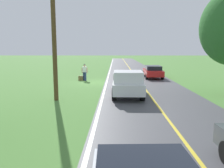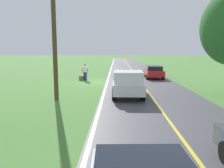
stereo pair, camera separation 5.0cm
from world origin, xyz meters
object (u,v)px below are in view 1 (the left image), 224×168
at_px(utility_pole_roadside, 54,37).
at_px(hitchhiker_walking, 85,71).
at_px(suitcase_carried, 81,78).
at_px(pickup_truck_passing, 128,82).
at_px(sedan_near_oncoming, 153,71).

bearing_deg(utility_pole_roadside, hitchhiker_walking, -93.54).
xyz_separation_m(suitcase_carried, pickup_truck_passing, (-4.49, 7.88, 0.72)).
bearing_deg(hitchhiker_walking, sedan_near_oncoming, -163.54).
bearing_deg(suitcase_carried, pickup_truck_passing, 31.71).
bearing_deg(suitcase_carried, hitchhiker_walking, 100.86).
xyz_separation_m(pickup_truck_passing, utility_pole_roadside, (4.65, 1.43, 3.03)).
bearing_deg(utility_pole_roadside, suitcase_carried, -90.97).
height_order(hitchhiker_walking, utility_pole_roadside, utility_pole_roadside).
bearing_deg(utility_pole_roadside, sedan_near_oncoming, -124.85).
distance_m(hitchhiker_walking, pickup_truck_passing, 8.92).
bearing_deg(sedan_near_oncoming, utility_pole_roadside, 55.15).
distance_m(sedan_near_oncoming, utility_pole_roadside, 14.48).
distance_m(pickup_truck_passing, sedan_near_oncoming, 10.71).
bearing_deg(sedan_near_oncoming, pickup_truck_passing, 71.41).
xyz_separation_m(hitchhiker_walking, pickup_truck_passing, (-4.07, 7.94, -0.01)).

